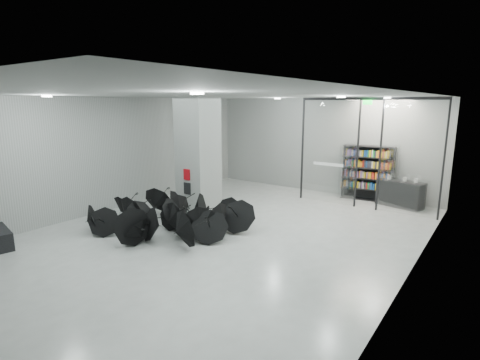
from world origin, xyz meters
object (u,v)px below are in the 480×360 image
Objects in this scene: umbrella_cluster at (172,222)px; column at (198,154)px; shop_counter at (400,194)px; bookshelf at (368,173)px.

column is at bearing 113.80° from umbrella_cluster.
column is 7.63m from shop_counter.
bookshelf is (4.65, 4.75, -0.92)m from column.
bookshelf is 1.33× the size of shop_counter.
shop_counter is (5.97, 4.49, -1.51)m from column.
bookshelf reaches higher than shop_counter.
umbrella_cluster is (-4.91, -6.91, -0.18)m from shop_counter.
column reaches higher than umbrella_cluster.
bookshelf is at bearing 45.63° from column.
shop_counter is at bearing -18.89° from bookshelf.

